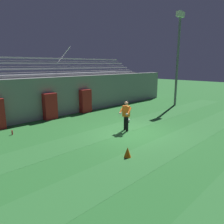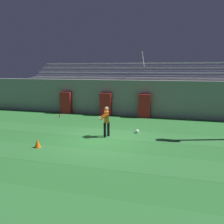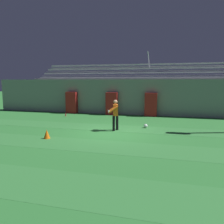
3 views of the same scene
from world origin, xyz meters
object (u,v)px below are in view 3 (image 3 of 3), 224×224
Objects in this scene: padding_pillar_gate_left at (112,104)px; traffic_cone at (47,134)px; padding_pillar_far_left at (72,103)px; goalkeeper at (115,113)px; padding_pillar_gate_right at (151,105)px; water_bottle at (66,115)px; soccer_ball at (146,126)px.

padding_pillar_gate_left reaches higher than traffic_cone.
goalkeeper is (5.03, -5.44, 0.07)m from padding_pillar_far_left.
padding_pillar_gate_right is 6.55m from water_bottle.
goalkeeper is at bearing -38.55° from water_bottle.
padding_pillar_far_left is 1.06× the size of goalkeeper.
padding_pillar_gate_left is at bearing 0.00° from padding_pillar_far_left.
padding_pillar_gate_left reaches higher than goalkeeper.
padding_pillar_gate_left and padding_pillar_gate_right have the same top height.
padding_pillar_gate_left is at bearing 81.91° from traffic_cone.
padding_pillar_far_left reaches higher than traffic_cone.
soccer_ball is at bearing 35.53° from goalkeeper.
padding_pillar_far_left is 7.91m from soccer_ball.
padding_pillar_gate_left is 8.06× the size of soccer_ball.
padding_pillar_gate_left is 7.97m from traffic_cone.
padding_pillar_gate_right is 4.22× the size of traffic_cone.
water_bottle is at bearing -82.17° from padding_pillar_far_left.
traffic_cone is (-4.18, -7.86, -0.68)m from padding_pillar_gate_right.
soccer_ball is at bearing 39.71° from traffic_cone.
soccer_ball is at bearing -89.29° from padding_pillar_gate_right.
padding_pillar_gate_left is 5.40m from soccer_ball.
traffic_cone is (-1.12, -7.86, -0.68)m from padding_pillar_gate_left.
padding_pillar_far_left is at bearing 146.58° from soccer_ball.
padding_pillar_far_left is at bearing 106.55° from traffic_cone.
water_bottle is (-2.12, 6.25, -0.09)m from traffic_cone.
water_bottle is (-4.81, 3.83, -0.83)m from goalkeeper.
padding_pillar_gate_left is 3.45m from padding_pillar_far_left.
traffic_cone is 6.60m from water_bottle.
goalkeeper reaches higher than water_bottle.
goalkeeper reaches higher than soccer_ball.
soccer_ball is at bearing -33.42° from padding_pillar_far_left.
padding_pillar_gate_left and padding_pillar_far_left have the same top height.
padding_pillar_gate_left is at bearing 125.73° from soccer_ball.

